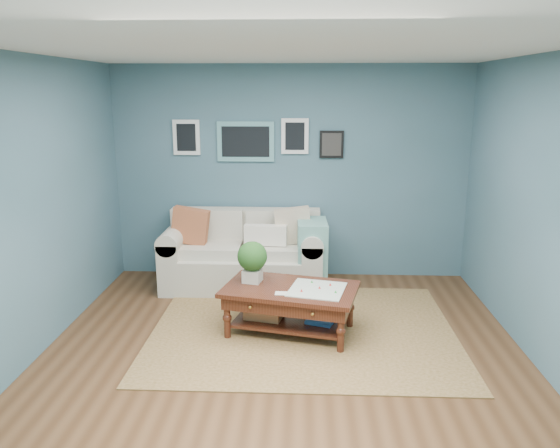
{
  "coord_description": "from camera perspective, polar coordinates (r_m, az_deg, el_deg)",
  "views": [
    {
      "loc": [
        0.18,
        -4.41,
        2.39
      ],
      "look_at": [
        -0.06,
        1.0,
        1.05
      ],
      "focal_mm": 35.0,
      "sensor_mm": 36.0,
      "label": 1
    }
  ],
  "objects": [
    {
      "name": "room_shell",
      "position": [
        4.59,
        0.15,
        0.93
      ],
      "size": [
        5.0,
        5.02,
        2.7
      ],
      "color": "brown",
      "rests_on": "ground"
    },
    {
      "name": "area_rug",
      "position": [
        5.67,
        2.42,
        -10.96
      ],
      "size": [
        3.04,
        2.43,
        0.01
      ],
      "primitive_type": "cube",
      "color": "brown",
      "rests_on": "ground"
    },
    {
      "name": "loveseat",
      "position": [
        6.76,
        -3.1,
        -3.08
      ],
      "size": [
        1.99,
        0.91,
        1.02
      ],
      "color": "beige",
      "rests_on": "ground"
    },
    {
      "name": "coffee_table",
      "position": [
        5.48,
        0.39,
        -7.34
      ],
      "size": [
        1.43,
        1.03,
        0.91
      ],
      "rotation": [
        0.0,
        0.0,
        -0.23
      ],
      "color": "#37140A",
      "rests_on": "ground"
    }
  ]
}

